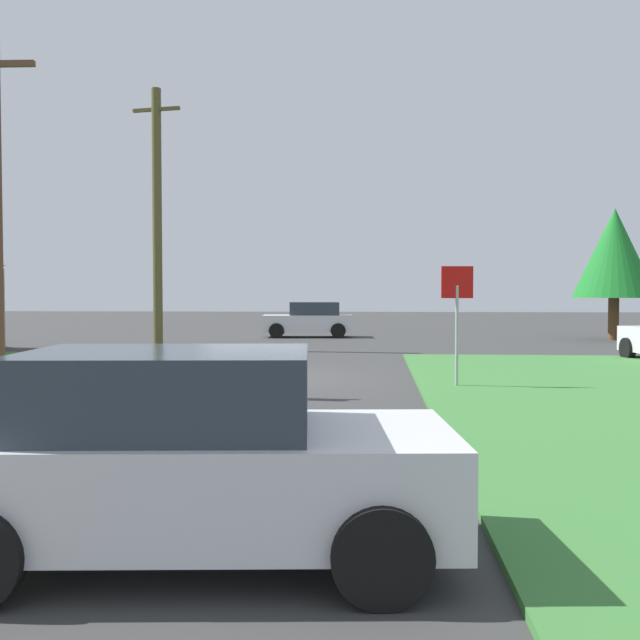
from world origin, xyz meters
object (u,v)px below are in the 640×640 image
object	(u,v)px
car_behind_on_main_road	(191,456)
car_approaching_junction	(309,320)
stop_sign	(457,304)
oak_tree_left	(614,253)
utility_pole_mid	(157,217)

from	to	relation	value
car_behind_on_main_road	car_approaching_junction	distance (m)	28.08
car_approaching_junction	stop_sign	bearing A→B (deg)	100.76
car_behind_on_main_road	car_approaching_junction	xyz separation A→B (m)	(-1.54, 28.03, 0.00)
car_behind_on_main_road	oak_tree_left	xyz separation A→B (m)	(11.80, 26.97, 2.94)
car_behind_on_main_road	car_approaching_junction	bearing A→B (deg)	88.24
car_behind_on_main_road	utility_pole_mid	bearing A→B (deg)	102.46
stop_sign	oak_tree_left	world-z (taller)	oak_tree_left
oak_tree_left	car_behind_on_main_road	bearing A→B (deg)	-113.62
utility_pole_mid	oak_tree_left	xyz separation A→B (m)	(18.16, 6.63, -1.02)
stop_sign	car_approaching_junction	bearing A→B (deg)	-81.08
utility_pole_mid	oak_tree_left	size ratio (longest dim) A/B	1.64
car_approaching_junction	utility_pole_mid	xyz separation A→B (m)	(-4.82, -7.69, 3.97)
car_approaching_junction	car_behind_on_main_road	bearing A→B (deg)	89.03
car_behind_on_main_road	utility_pole_mid	xyz separation A→B (m)	(-6.36, 20.34, 3.97)
stop_sign	utility_pole_mid	bearing A→B (deg)	-52.57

